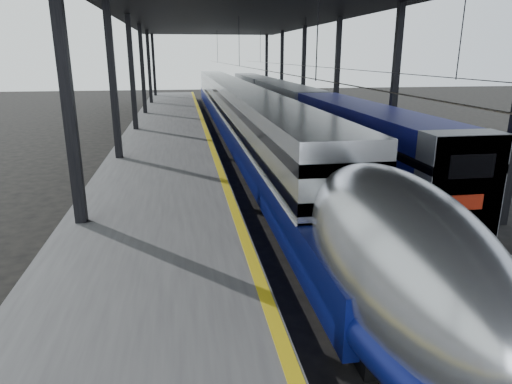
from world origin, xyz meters
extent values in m
plane|color=black|center=(0.00, 0.00, 0.00)|extent=(160.00, 160.00, 0.00)
cube|color=#4C4C4F|center=(-3.50, 20.00, 0.50)|extent=(6.00, 80.00, 1.00)
cube|color=yellow|center=(-0.70, 20.00, 1.00)|extent=(0.30, 80.00, 0.01)
cube|color=slate|center=(1.28, 20.00, 0.08)|extent=(0.08, 80.00, 0.16)
cube|color=slate|center=(2.72, 20.00, 0.08)|extent=(0.08, 80.00, 0.16)
cube|color=slate|center=(6.28, 20.00, 0.08)|extent=(0.08, 80.00, 0.16)
cube|color=slate|center=(7.72, 20.00, 0.08)|extent=(0.08, 80.00, 0.16)
cube|color=black|center=(-5.80, 5.00, 4.50)|extent=(0.35, 0.35, 9.00)
cube|color=black|center=(-5.80, 15.00, 4.50)|extent=(0.35, 0.35, 9.00)
cube|color=black|center=(9.60, 15.00, 4.50)|extent=(0.35, 0.35, 9.00)
cube|color=black|center=(-5.80, 25.00, 4.50)|extent=(0.35, 0.35, 9.00)
cube|color=black|center=(9.60, 25.00, 4.50)|extent=(0.35, 0.35, 9.00)
cube|color=black|center=(-5.80, 35.00, 4.50)|extent=(0.35, 0.35, 9.00)
cube|color=black|center=(9.60, 35.00, 4.50)|extent=(0.35, 0.35, 9.00)
cube|color=black|center=(-5.80, 45.00, 4.50)|extent=(0.35, 0.35, 9.00)
cube|color=black|center=(9.60, 45.00, 4.50)|extent=(0.35, 0.35, 9.00)
cube|color=black|center=(-5.80, 55.00, 4.50)|extent=(0.35, 0.35, 9.00)
cube|color=black|center=(9.60, 55.00, 4.50)|extent=(0.35, 0.35, 9.00)
cube|color=black|center=(1.90, 20.00, 9.25)|extent=(18.00, 75.00, 0.45)
cylinder|color=slate|center=(2.00, 20.00, 5.50)|extent=(0.03, 74.00, 0.03)
cylinder|color=slate|center=(7.00, 20.00, 5.50)|extent=(0.03, 74.00, 0.03)
cube|color=#B8BABF|center=(2.00, 30.11, 2.18)|extent=(2.75, 57.00, 3.79)
cube|color=navy|center=(2.00, 28.61, 0.99)|extent=(2.82, 62.00, 1.47)
cube|color=silver|center=(2.00, 30.11, 1.75)|extent=(2.84, 57.00, 0.09)
cube|color=black|center=(2.00, 30.11, 3.27)|extent=(2.78, 57.00, 0.40)
cube|color=black|center=(2.00, 30.11, 2.18)|extent=(2.78, 57.00, 0.40)
ellipsoid|color=#B8BABF|center=(2.00, -1.39, 2.04)|extent=(2.75, 8.40, 3.79)
ellipsoid|color=navy|center=(2.00, -1.39, 0.95)|extent=(2.82, 8.40, 1.61)
ellipsoid|color=black|center=(2.00, -3.99, 2.79)|extent=(1.42, 2.20, 0.85)
cube|color=black|center=(2.00, -1.39, 0.20)|extent=(2.08, 2.60, 0.40)
cube|color=black|center=(2.00, 20.61, 0.20)|extent=(2.08, 2.60, 0.40)
cube|color=navy|center=(7.00, 12.50, 1.92)|extent=(2.69, 18.00, 3.66)
cube|color=gray|center=(7.00, 4.10, 1.92)|extent=(2.74, 1.20, 3.70)
cube|color=black|center=(7.00, 3.48, 2.74)|extent=(1.64, 0.06, 0.82)
cube|color=#A11E0C|center=(7.00, 3.48, 1.49)|extent=(1.15, 0.06, 0.53)
cube|color=gray|center=(7.00, 31.50, 1.92)|extent=(2.69, 18.00, 3.66)
cube|color=gray|center=(7.00, 50.50, 1.92)|extent=(2.69, 18.00, 3.66)
cube|color=black|center=(7.00, 6.50, 0.18)|extent=(2.12, 2.40, 0.36)
cube|color=black|center=(7.00, 28.50, 0.18)|extent=(2.12, 2.40, 0.36)
camera|label=1|loc=(-2.39, -9.84, 6.25)|focal=32.00mm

